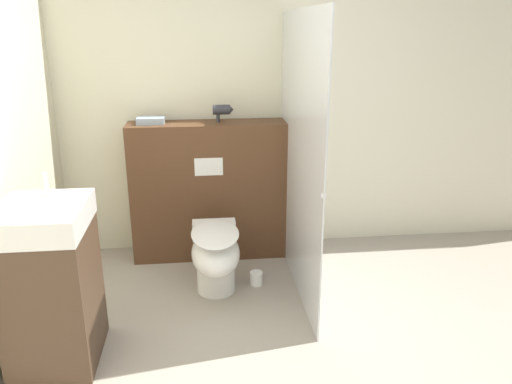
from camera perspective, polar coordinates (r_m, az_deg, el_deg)
The scene contains 8 objects.
wall_back at distance 4.18m, azimuth -3.25°, elevation 10.13°, with size 8.00×0.06×2.50m.
partition_panel at distance 4.12m, azimuth -5.37°, elevation 0.14°, with size 1.26×0.31×1.13m.
shower_glass at distance 3.51m, azimuth 4.90°, elevation 4.02°, with size 0.04×1.53×1.97m.
toilet at distance 3.59m, azimuth -4.64°, elevation -7.22°, with size 0.34×0.67×0.51m.
sink_vanity at distance 3.07m, azimuth -22.33°, elevation -9.79°, with size 0.46×0.55×1.10m.
hair_drier at distance 3.97m, azimuth -3.86°, elevation 9.32°, with size 0.16×0.08×0.14m.
folded_towel at distance 3.99m, azimuth -11.95°, elevation 7.99°, with size 0.21×0.14×0.05m.
spare_toilet_roll at distance 3.81m, azimuth 0.03°, elevation -9.82°, with size 0.09×0.09×0.10m.
Camera 1 is at (-0.22, -2.18, 1.87)m, focal length 35.00 mm.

